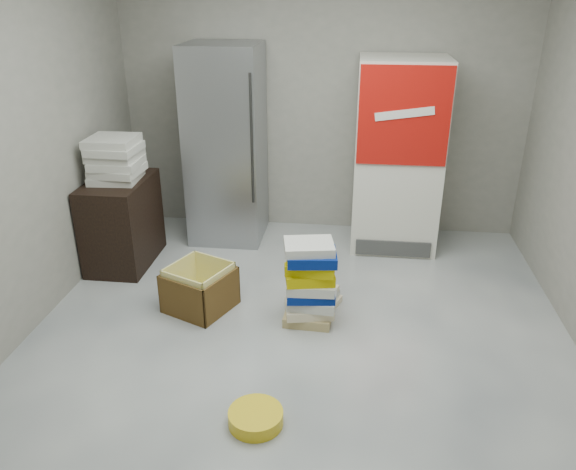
# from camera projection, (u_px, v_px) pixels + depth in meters

# --- Properties ---
(ground) EXTENTS (5.00, 5.00, 0.00)m
(ground) POSITION_uv_depth(u_px,v_px,m) (293.00, 367.00, 3.82)
(ground) COLOR beige
(ground) RESTS_ON ground
(room_shell) EXTENTS (4.04, 5.04, 2.82)m
(room_shell) POSITION_uv_depth(u_px,v_px,m) (295.00, 101.00, 3.08)
(room_shell) COLOR gray
(room_shell) RESTS_ON ground
(steel_fridge) EXTENTS (0.70, 0.72, 1.90)m
(steel_fridge) POSITION_uv_depth(u_px,v_px,m) (226.00, 145.00, 5.46)
(steel_fridge) COLOR #9FA1A7
(steel_fridge) RESTS_ON ground
(coke_cooler) EXTENTS (0.80, 0.73, 1.80)m
(coke_cooler) POSITION_uv_depth(u_px,v_px,m) (398.00, 156.00, 5.29)
(coke_cooler) COLOR silver
(coke_cooler) RESTS_ON ground
(wood_shelf) EXTENTS (0.50, 0.80, 0.80)m
(wood_shelf) POSITION_uv_depth(u_px,v_px,m) (122.00, 222.00, 5.11)
(wood_shelf) COLOR black
(wood_shelf) RESTS_ON ground
(supply_box_stack) EXTENTS (0.44, 0.44, 0.39)m
(supply_box_stack) POSITION_uv_depth(u_px,v_px,m) (115.00, 159.00, 4.87)
(supply_box_stack) COLOR beige
(supply_box_stack) RESTS_ON wood_shelf
(phonebook_stack_main) EXTENTS (0.42, 0.36, 0.67)m
(phonebook_stack_main) POSITION_uv_depth(u_px,v_px,m) (310.00, 283.00, 4.21)
(phonebook_stack_main) COLOR tan
(phonebook_stack_main) RESTS_ON ground
(phonebook_stack_side) EXTENTS (0.45, 0.40, 0.16)m
(phonebook_stack_side) POSITION_uv_depth(u_px,v_px,m) (314.00, 295.00, 4.55)
(phonebook_stack_side) COLOR beige
(phonebook_stack_side) RESTS_ON ground
(cardboard_box) EXTENTS (0.60, 0.60, 0.37)m
(cardboard_box) POSITION_uv_depth(u_px,v_px,m) (200.00, 291.00, 4.47)
(cardboard_box) COLOR yellow
(cardboard_box) RESTS_ON ground
(bucket_lid) EXTENTS (0.38, 0.38, 0.09)m
(bucket_lid) POSITION_uv_depth(u_px,v_px,m) (256.00, 418.00, 3.32)
(bucket_lid) COLOR yellow
(bucket_lid) RESTS_ON ground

